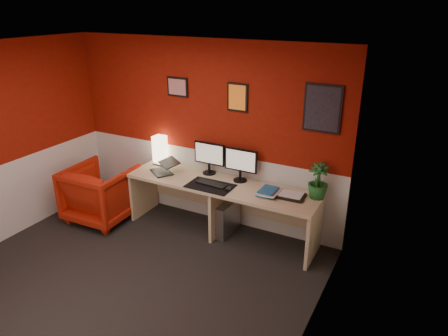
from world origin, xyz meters
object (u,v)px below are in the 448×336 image
desk (221,209)px  monitor_right (240,160)px  pc_tower (225,218)px  zen_tray (290,196)px  monitor_left (209,153)px  armchair (101,193)px  potted_plant (318,181)px  laptop (161,165)px  shoji_lamp (160,151)px

desk → monitor_right: 0.71m
monitor_right → pc_tower: size_ratio=1.29×
zen_tray → monitor_left: bearing=171.4°
monitor_right → armchair: 2.07m
potted_plant → zen_tray: bearing=-156.2°
pc_tower → armchair: 1.82m
monitor_left → armchair: 1.66m
monitor_left → desk: bearing=-38.1°
laptop → monitor_left: size_ratio=0.57×
monitor_right → laptop: bearing=-166.7°
shoji_lamp → laptop: bearing=-52.2°
shoji_lamp → monitor_right: 1.28m
zen_tray → armchair: (-2.62, -0.47, -0.35)m
desk → pc_tower: size_ratio=5.78×
desk → zen_tray: size_ratio=7.43×
zen_tray → potted_plant: potted_plant is taller
shoji_lamp → zen_tray: bearing=-4.7°
desk → potted_plant: (1.21, 0.18, 0.58)m
monitor_left → zen_tray: (1.22, -0.19, -0.28)m
shoji_lamp → zen_tray: (2.02, -0.17, -0.18)m
monitor_right → zen_tray: 0.80m
potted_plant → pc_tower: size_ratio=0.97×
monitor_left → pc_tower: 0.89m
laptop → monitor_left: 0.68m
laptop → zen_tray: size_ratio=0.94×
monitor_right → shoji_lamp: bearing=179.5°
shoji_lamp → potted_plant: 2.31m
monitor_right → pc_tower: monitor_right is taller
desk → potted_plant: 1.36m
desk → monitor_right: (0.18, 0.20, 0.66)m
laptop → monitor_right: (1.07, 0.25, 0.18)m
monitor_left → potted_plant: size_ratio=1.33×
desk → shoji_lamp: shoji_lamp is taller
monitor_right → potted_plant: bearing=-1.4°
monitor_left → zen_tray: bearing=-8.6°
desk → laptop: laptop is taller
potted_plant → armchair: 3.02m
laptop → monitor_right: monitor_right is taller
monitor_right → armchair: size_ratio=0.67×
shoji_lamp → monitor_right: bearing=-0.5°
desk → shoji_lamp: 1.25m
potted_plant → desk: bearing=-171.6°
desk → armchair: size_ratio=2.99×
laptop → potted_plant: potted_plant is taller
armchair → monitor_right: bearing=-163.9°
zen_tray → potted_plant: 0.38m
monitor_right → armchair: monitor_right is taller
monitor_right → desk: bearing=-132.1°
laptop → monitor_left: (0.59, 0.29, 0.18)m
zen_tray → pc_tower: bearing=-178.9°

